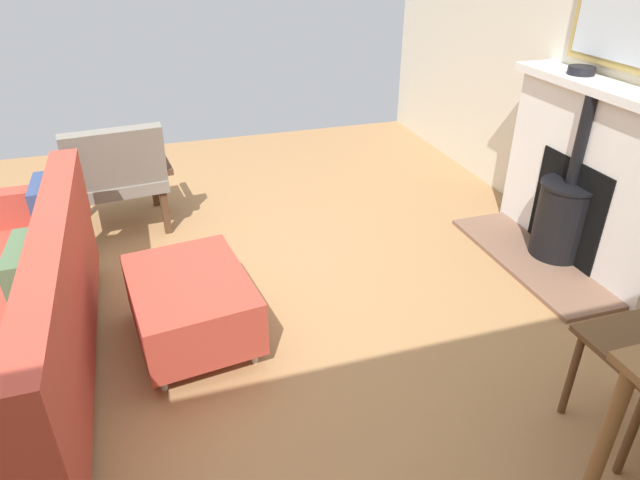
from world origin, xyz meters
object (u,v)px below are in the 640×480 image
at_px(mantel_bowl_near, 581,70).
at_px(sofa, 3,330).
at_px(fireplace, 583,186).
at_px(ottoman, 191,303).
at_px(armchair_accent, 117,173).

xyz_separation_m(mantel_bowl_near, sofa, (3.18, 0.51, -0.77)).
bearing_deg(fireplace, ottoman, 3.43).
distance_m(mantel_bowl_near, ottoman, 2.57).
relative_size(fireplace, ottoman, 1.72).
xyz_separation_m(sofa, armchair_accent, (-0.47, -1.45, 0.10)).
relative_size(fireplace, armchair_accent, 1.74).
height_order(mantel_bowl_near, sofa, mantel_bowl_near).
bearing_deg(ottoman, armchair_accent, -76.44).
xyz_separation_m(sofa, ottoman, (-0.79, -0.12, -0.11)).
bearing_deg(fireplace, armchair_accent, -23.88).
xyz_separation_m(mantel_bowl_near, ottoman, (2.39, 0.40, -0.88)).
relative_size(mantel_bowl_near, ottoman, 0.20).
xyz_separation_m(mantel_bowl_near, armchair_accent, (2.71, -0.93, -0.68)).
distance_m(fireplace, mantel_bowl_near, 0.68).
xyz_separation_m(fireplace, mantel_bowl_near, (-0.02, -0.25, 0.63)).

